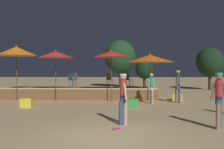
% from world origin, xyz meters
% --- Properties ---
extents(ground_plane, '(120.00, 120.00, 0.00)m').
position_xyz_m(ground_plane, '(0.00, 0.00, 0.00)').
color(ground_plane, tan).
extents(wooden_deck, '(9.56, 2.58, 0.74)m').
position_xyz_m(wooden_deck, '(-2.11, 9.54, 0.33)').
color(wooden_deck, brown).
rests_on(wooden_deck, ground).
extents(patio_umbrella_0, '(2.09, 2.09, 2.98)m').
position_xyz_m(patio_umbrella_0, '(-0.10, 7.76, 2.72)').
color(patio_umbrella_0, brown).
rests_on(patio_umbrella_0, ground).
extents(patio_umbrella_1, '(2.14, 2.14, 3.00)m').
position_xyz_m(patio_umbrella_1, '(-3.39, 8.11, 2.72)').
color(patio_umbrella_1, brown).
rests_on(patio_umbrella_1, ground).
extents(patio_umbrella_2, '(2.38, 2.38, 3.30)m').
position_xyz_m(patio_umbrella_2, '(-5.76, 8.16, 2.94)').
color(patio_umbrella_2, brown).
rests_on(patio_umbrella_2, ground).
extents(patio_umbrella_3, '(2.77, 2.77, 2.78)m').
position_xyz_m(patio_umbrella_3, '(2.15, 8.04, 2.48)').
color(patio_umbrella_3, brown).
rests_on(patio_umbrella_3, ground).
extents(cube_seat_0, '(0.61, 0.61, 0.42)m').
position_xyz_m(cube_seat_0, '(1.01, 5.50, 0.21)').
color(cube_seat_0, '#4CC651').
rests_on(cube_seat_0, ground).
extents(cube_seat_1, '(0.62, 0.62, 0.46)m').
position_xyz_m(cube_seat_1, '(-4.14, 5.42, 0.23)').
color(cube_seat_1, yellow).
rests_on(cube_seat_1, ground).
extents(cube_seat_2, '(0.66, 0.66, 0.43)m').
position_xyz_m(cube_seat_2, '(3.80, 8.35, 0.22)').
color(cube_seat_2, yellow).
rests_on(cube_seat_2, ground).
extents(person_0, '(0.43, 0.29, 1.65)m').
position_xyz_m(person_0, '(2.10, 6.98, 0.88)').
color(person_0, tan).
rests_on(person_0, ground).
extents(person_1, '(0.29, 0.52, 1.69)m').
position_xyz_m(person_1, '(0.52, 1.73, 0.95)').
color(person_1, tan).
rests_on(person_1, ground).
extents(person_2, '(0.45, 0.31, 1.73)m').
position_xyz_m(person_2, '(3.43, 1.21, 0.98)').
color(person_2, '#997051').
rests_on(person_2, ground).
extents(person_4, '(0.34, 0.54, 1.80)m').
position_xyz_m(person_4, '(3.60, 7.36, 1.03)').
color(person_4, brown).
rests_on(person_4, ground).
extents(bistro_chair_0, '(0.47, 0.47, 0.90)m').
position_xyz_m(bistro_chair_0, '(-2.62, 8.92, 1.28)').
color(bistro_chair_0, '#1E4C47').
rests_on(bistro_chair_0, wooden_deck).
extents(bistro_chair_1, '(0.44, 0.44, 0.90)m').
position_xyz_m(bistro_chair_1, '(-0.26, 9.28, 1.28)').
color(bistro_chair_1, '#47474C').
rests_on(bistro_chair_1, wooden_deck).
extents(bistro_chair_2, '(0.47, 0.47, 0.90)m').
position_xyz_m(bistro_chair_2, '(0.94, 9.49, 1.28)').
color(bistro_chair_2, '#1E4C47').
rests_on(bistro_chair_2, wooden_deck).
extents(bistro_chair_3, '(0.46, 0.45, 0.90)m').
position_xyz_m(bistro_chair_3, '(-2.63, 10.12, 1.28)').
color(bistro_chair_3, '#47474C').
rests_on(bistro_chair_3, wooden_deck).
extents(frisbee_disc, '(0.27, 0.27, 0.03)m').
position_xyz_m(frisbee_disc, '(0.31, 1.02, 0.02)').
color(frisbee_disc, '#E54C99').
rests_on(frisbee_disc, ground).
extents(background_tree_0, '(1.83, 1.83, 2.95)m').
position_xyz_m(background_tree_0, '(2.83, 18.46, 1.93)').
color(background_tree_0, '#3D2B1C').
rests_on(background_tree_0, ground).
extents(background_tree_1, '(3.34, 3.34, 5.06)m').
position_xyz_m(background_tree_1, '(0.39, 20.41, 3.22)').
color(background_tree_1, '#3D2B1C').
rests_on(background_tree_1, ground).
extents(background_tree_2, '(2.44, 2.44, 3.91)m').
position_xyz_m(background_tree_2, '(8.60, 16.56, 2.56)').
color(background_tree_2, '#3D2B1C').
rests_on(background_tree_2, ground).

